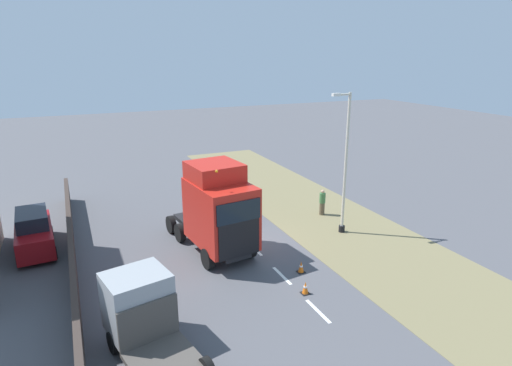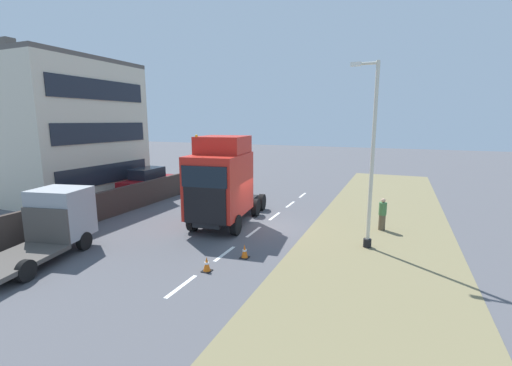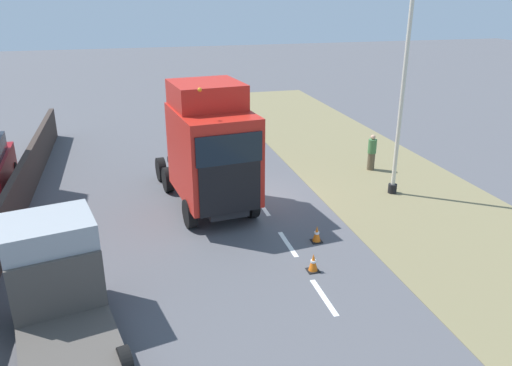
# 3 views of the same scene
# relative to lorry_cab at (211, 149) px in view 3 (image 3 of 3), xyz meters

# --- Properties ---
(ground_plane) EXTENTS (120.00, 120.00, 0.00)m
(ground_plane) POSITION_rel_lorry_cab_xyz_m (-1.95, -0.69, -2.44)
(ground_plane) COLOR #515156
(ground_plane) RESTS_ON ground
(grass_verge) EXTENTS (7.00, 44.00, 0.01)m
(grass_verge) POSITION_rel_lorry_cab_xyz_m (-7.95, -0.69, -2.44)
(grass_verge) COLOR olive
(grass_verge) RESTS_ON ground
(lane_markings) EXTENTS (0.16, 17.80, 0.00)m
(lane_markings) POSITION_rel_lorry_cab_xyz_m (-1.95, -1.39, -2.44)
(lane_markings) COLOR white
(lane_markings) RESTS_ON ground
(boundary_wall) EXTENTS (0.25, 24.00, 1.62)m
(boundary_wall) POSITION_rel_lorry_cab_xyz_m (7.05, -0.69, -1.63)
(boundary_wall) COLOR #382D28
(boundary_wall) RESTS_ON ground
(lorry_cab) EXTENTS (3.39, 7.22, 5.00)m
(lorry_cab) POSITION_rel_lorry_cab_xyz_m (0.00, 0.00, 0.00)
(lorry_cab) COLOR black
(lorry_cab) RESTS_ON ground
(flatbed_truck) EXTENTS (3.19, 5.54, 2.74)m
(flatbed_truck) POSITION_rel_lorry_cab_xyz_m (4.91, 6.03, -1.00)
(flatbed_truck) COLOR #999EA3
(flatbed_truck) RESTS_ON ground
(lamp_post) EXTENTS (1.30, 0.36, 8.12)m
(lamp_post) POSITION_rel_lorry_cab_xyz_m (-7.50, 0.23, 1.29)
(lamp_post) COLOR black
(lamp_post) RESTS_ON ground
(pedestrian) EXTENTS (0.39, 0.39, 1.71)m
(pedestrian) POSITION_rel_lorry_cab_xyz_m (-8.03, -2.67, -1.61)
(pedestrian) COLOR brown
(pedestrian) RESTS_ON ground
(traffic_cone_lead) EXTENTS (0.36, 0.36, 0.58)m
(traffic_cone_lead) POSITION_rel_lorry_cab_xyz_m (-2.94, 3.49, -2.16)
(traffic_cone_lead) COLOR black
(traffic_cone_lead) RESTS_ON ground
(traffic_cone_trailing) EXTENTS (0.36, 0.36, 0.58)m
(traffic_cone_trailing) POSITION_rel_lorry_cab_xyz_m (-2.15, 5.23, -2.16)
(traffic_cone_trailing) COLOR black
(traffic_cone_trailing) RESTS_ON ground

